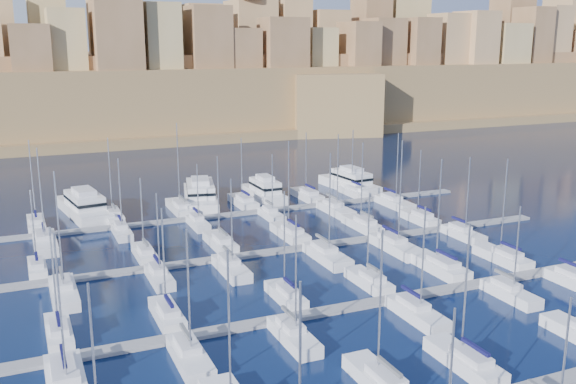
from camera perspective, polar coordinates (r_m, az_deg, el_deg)
name	(u,v)px	position (r m, az deg, el deg)	size (l,w,h in m)	color
ground	(338,270)	(87.13, 4.47, -6.90)	(600.00, 600.00, 0.00)	black
pontoon_mid_near	(385,300)	(77.39, 8.66, -9.51)	(84.00, 2.00, 0.40)	slate
pontoon_mid_far	(307,247)	(95.52, 1.68, -4.91)	(84.00, 2.00, 0.40)	slate
pontoon_far	(255,212)	(115.01, -2.95, -1.78)	(84.00, 2.00, 0.40)	slate
sailboat_2	(381,381)	(59.43, 8.26, -16.30)	(2.76, 9.22, 14.78)	silver
sailboat_3	(465,361)	(64.26, 15.45, -14.27)	(2.79, 9.30, 14.30)	silver
sailboat_12	(59,332)	(71.56, -19.69, -11.67)	(2.50, 8.34, 12.18)	silver
sailboat_13	(167,314)	(72.86, -10.68, -10.63)	(2.53, 8.45, 12.95)	silver
sailboat_14	(286,295)	(76.62, -0.17, -9.16)	(2.42, 8.06, 13.54)	silver
sailboat_15	(369,281)	(81.63, 7.22, -7.84)	(2.54, 8.47, 12.00)	silver
sailboat_16	(439,266)	(88.33, 13.27, -6.41)	(3.14, 10.46, 15.45)	silver
sailboat_17	(503,257)	(94.32, 18.57, -5.50)	(2.83, 9.44, 14.81)	silver
sailboat_19	(190,356)	(63.57, -8.74, -14.25)	(2.69, 8.96, 13.79)	silver
sailboat_20	(294,335)	(66.86, 0.50, -12.64)	(2.58, 8.62, 13.91)	silver
sailboat_21	(417,313)	(73.33, 11.40, -10.49)	(2.76, 9.19, 13.30)	silver
sailboat_22	(510,293)	(81.69, 19.13, -8.48)	(2.46, 8.20, 11.81)	silver
sailboat_24	(37,268)	(91.68, -21.39, -6.30)	(2.26, 7.53, 11.49)	silver
sailboat_25	(145,254)	(93.21, -12.62, -5.37)	(2.42, 8.07, 11.87)	silver
sailboat_26	(221,242)	(96.39, -6.02, -4.47)	(2.84, 9.48, 13.95)	silver
sailboat_27	(290,233)	(100.31, 0.19, -3.68)	(2.94, 9.81, 15.50)	silver
sailboat_28	(363,224)	(105.75, 6.64, -2.88)	(2.84, 9.46, 14.52)	silver
sailboat_29	(420,218)	(111.17, 11.62, -2.28)	(2.62, 8.74, 12.64)	silver
sailboat_30	(64,292)	(81.86, -19.31, -8.42)	(2.97, 9.90, 15.92)	silver
sailboat_31	(159,276)	(84.07, -11.37, -7.37)	(2.41, 8.04, 12.02)	silver
sailboat_32	(231,268)	(85.76, -5.07, -6.72)	(2.78, 9.25, 13.20)	silver
sailboat_33	(327,255)	(90.38, 3.47, -5.62)	(3.06, 10.19, 15.64)	silver
sailboat_34	(396,246)	(95.49, 9.54, -4.73)	(3.21, 10.71, 16.78)	silver
sailboat_35	(463,234)	(103.80, 15.29, -3.59)	(2.51, 8.36, 13.24)	silver
sailboat_36	(36,223)	(113.46, -21.48, -2.62)	(2.70, 9.02, 14.86)	silver
sailboat_37	(113,216)	(114.43, -15.29, -2.03)	(2.75, 9.17, 14.46)	silver
sailboat_38	(181,208)	(117.20, -9.52, -1.37)	(3.17, 10.57, 16.29)	silver
sailboat_39	(243,202)	(120.10, -4.00, -0.88)	(2.95, 9.84, 13.01)	silver
sailboat_40	(307,195)	(124.98, 1.71, -0.29)	(2.98, 9.94, 13.29)	silver
sailboat_41	(353,192)	(128.71, 5.80, 0.04)	(2.54, 8.47, 13.32)	silver
sailboat_42	(45,243)	(102.24, -20.79, -4.23)	(3.24, 10.79, 15.48)	silver
sailboat_43	(122,232)	(104.61, -14.55, -3.42)	(2.34, 7.79, 12.83)	silver
sailboat_44	(198,223)	(107.07, -8.01, -2.75)	(2.30, 7.65, 11.01)	silver
sailboat_45	(271,215)	(111.03, -1.49, -2.04)	(2.31, 7.71, 11.74)	silver
sailboat_46	(335,209)	(114.87, 4.23, -1.53)	(2.98, 9.95, 14.65)	silver
sailboat_47	(394,203)	(120.84, 9.40, -0.93)	(3.01, 10.02, 14.13)	silver
motor_yacht_a	(84,206)	(118.49, -17.66, -1.18)	(8.21, 19.13, 5.25)	silver
motor_yacht_b	(200,194)	(122.54, -7.80, -0.21)	(10.00, 20.14, 5.25)	silver
motor_yacht_c	(264,191)	(123.95, -2.11, 0.06)	(4.47, 14.30, 5.25)	silver
motor_yacht_d	(350,182)	(132.92, 5.53, 0.90)	(6.37, 16.82, 5.25)	silver
fortified_city	(130,87)	(231.20, -13.91, 9.06)	(460.00, 108.95, 59.52)	brown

